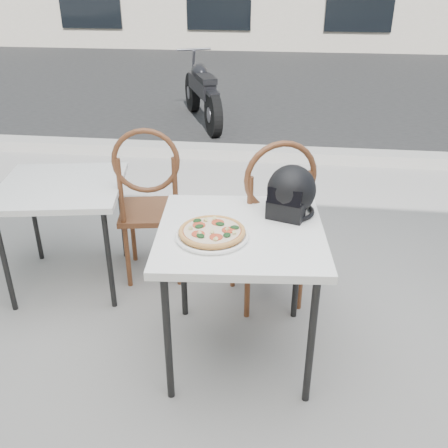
# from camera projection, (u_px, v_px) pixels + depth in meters

# --- Properties ---
(ground) EXTENTS (80.00, 80.00, 0.00)m
(ground) POSITION_uv_depth(u_px,v_px,m) (260.00, 335.00, 2.88)
(ground) COLOR gray
(ground) RESTS_ON ground
(street_asphalt) EXTENTS (30.00, 8.00, 0.00)m
(street_asphalt) POSITION_uv_depth(u_px,v_px,m) (283.00, 85.00, 9.05)
(street_asphalt) COLOR black
(street_asphalt) RESTS_ON ground
(curb) EXTENTS (30.00, 0.25, 0.12)m
(curb) POSITION_uv_depth(u_px,v_px,m) (276.00, 154.00, 5.50)
(curb) COLOR gray
(curb) RESTS_ON ground
(cafe_table_main) EXTENTS (0.87, 0.87, 0.76)m
(cafe_table_main) POSITION_uv_depth(u_px,v_px,m) (241.00, 242.00, 2.44)
(cafe_table_main) COLOR white
(cafe_table_main) RESTS_ON ground
(plate) EXTENTS (0.45, 0.45, 0.02)m
(plate) POSITION_uv_depth(u_px,v_px,m) (212.00, 236.00, 2.33)
(plate) COLOR white
(plate) RESTS_ON cafe_table_main
(pizza) EXTENTS (0.35, 0.35, 0.04)m
(pizza) POSITION_uv_depth(u_px,v_px,m) (212.00, 231.00, 2.32)
(pizza) COLOR #D6984E
(pizza) RESTS_ON plate
(helmet) EXTENTS (0.32, 0.32, 0.26)m
(helmet) POSITION_uv_depth(u_px,v_px,m) (291.00, 193.00, 2.51)
(helmet) COLOR black
(helmet) RESTS_ON cafe_table_main
(cafe_chair_main) EXTENTS (0.54, 0.54, 1.10)m
(cafe_chair_main) POSITION_uv_depth(u_px,v_px,m) (272.00, 217.00, 2.87)
(cafe_chair_main) COLOR brown
(cafe_chair_main) RESTS_ON ground
(cafe_table_side) EXTENTS (0.86, 0.86, 0.70)m
(cafe_table_side) POSITION_uv_depth(u_px,v_px,m) (62.00, 194.00, 3.09)
(cafe_table_side) COLOR white
(cafe_table_side) RESTS_ON ground
(cafe_chair_side) EXTENTS (0.48, 0.48, 1.08)m
(cafe_chair_side) POSITION_uv_depth(u_px,v_px,m) (150.00, 197.00, 3.14)
(cafe_chair_side) COLOR brown
(cafe_chair_side) RESTS_ON ground
(motorcycle) EXTENTS (0.79, 1.74, 0.91)m
(motorcycle) POSITION_uv_depth(u_px,v_px,m) (202.00, 93.00, 6.64)
(motorcycle) COLOR black
(motorcycle) RESTS_ON street_asphalt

